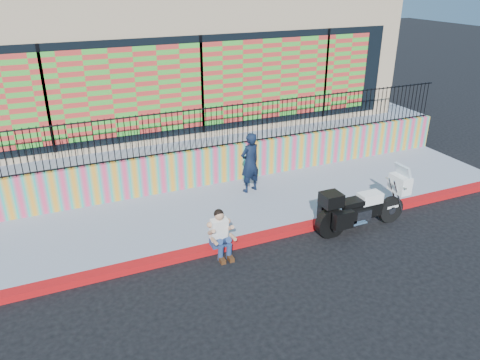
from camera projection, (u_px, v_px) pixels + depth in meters
ground at (264, 239)px, 11.16m from camera, size 90.00×90.00×0.00m
red_curb at (264, 237)px, 11.12m from camera, size 16.00×0.30×0.15m
sidewalk at (236, 207)px, 12.50m from camera, size 16.00×3.00×0.15m
mural_wall at (214, 165)px, 13.59m from camera, size 16.00×0.20×1.10m
metal_fence at (214, 127)px, 13.12m from camera, size 15.80×0.04×1.20m
elevated_platform at (167, 121)px, 17.88m from camera, size 16.00×10.00×1.25m
storefront_building at (164, 52)px, 16.63m from camera, size 14.00×8.06×4.00m
police_motorcycle at (361, 206)px, 11.34m from camera, size 2.47×0.82×1.54m
police_officer at (250, 163)px, 12.95m from camera, size 0.71×0.56×1.72m
seated_man at (221, 238)px, 10.35m from camera, size 0.54×0.71×1.06m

